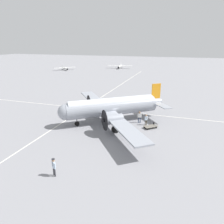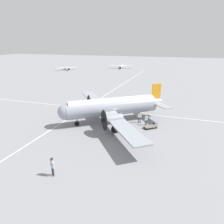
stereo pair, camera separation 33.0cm
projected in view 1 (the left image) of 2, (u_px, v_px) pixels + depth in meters
name	position (u px, v px, depth m)	size (l,w,h in m)	color
ground_plane	(112.00, 122.00, 33.92)	(300.00, 300.00, 0.00)	gray
apron_line_eastwest	(71.00, 117.00, 36.04)	(120.00, 0.16, 0.01)	silver
apron_line_northsouth	(121.00, 112.00, 38.63)	(0.16, 120.00, 0.01)	silver
airliner_main	(110.00, 107.00, 33.04)	(21.44, 18.31, 5.49)	#9399A3
crew_foreground	(54.00, 165.00, 19.92)	(0.41, 0.53, 1.79)	#2D2D33
passenger_boarding	(146.00, 119.00, 32.23)	(0.43, 0.40, 1.62)	#473D2D
ramp_agent	(140.00, 116.00, 33.08)	(0.33, 0.59, 1.81)	navy
suitcase_near_door	(154.00, 124.00, 32.12)	(0.40, 0.20, 0.58)	#232328
baggage_cart	(151.00, 126.00, 31.28)	(2.05, 2.10, 0.56)	#6B665B
light_aircraft_distant	(120.00, 66.00, 99.83)	(8.57, 11.44, 2.16)	white
light_aircraft_taxiing	(65.00, 68.00, 93.68)	(7.60, 7.25, 1.84)	white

